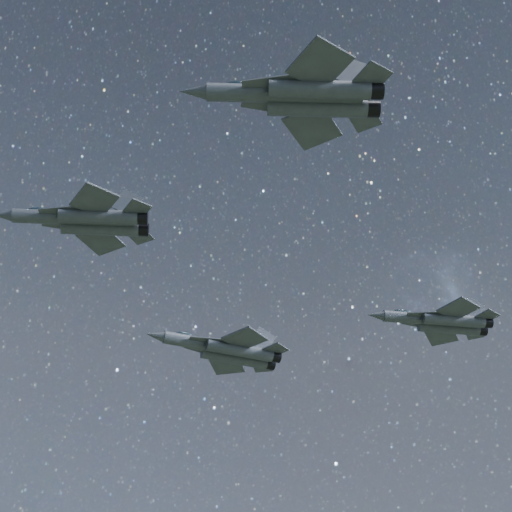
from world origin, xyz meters
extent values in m
cylinder|color=#343941|center=(-22.27, 2.37, 151.62)|extent=(7.63, 2.83, 1.57)
cone|color=#343941|center=(-27.05, 3.20, 151.62)|extent=(2.63, 1.81, 1.41)
ellipsoid|color=#1A282F|center=(-23.47, 2.58, 152.38)|extent=(2.55, 1.45, 0.78)
cube|color=#343941|center=(-17.10, 1.48, 151.57)|extent=(8.41, 2.91, 1.31)
cylinder|color=#343941|center=(-16.88, 0.41, 151.11)|extent=(8.62, 3.00, 1.57)
cylinder|color=#343941|center=(-16.53, 2.40, 151.11)|extent=(8.62, 3.00, 1.57)
cylinder|color=black|center=(-12.30, -0.38, 151.11)|extent=(1.54, 1.66, 1.45)
cylinder|color=black|center=(-11.96, 1.61, 151.11)|extent=(1.54, 1.66, 1.45)
cube|color=#343941|center=(-20.72, 0.72, 151.50)|extent=(5.30, 2.91, 0.12)
cube|color=#343941|center=(-20.25, 3.41, 151.50)|extent=(5.27, 1.22, 0.12)
cube|color=#343941|center=(-17.49, -1.94, 151.32)|extent=(5.19, 5.47, 0.20)
cube|color=#343941|center=(-16.32, 4.82, 151.32)|extent=(5.75, 5.79, 0.20)
cube|color=#343941|center=(-12.93, -1.60, 151.32)|extent=(3.05, 3.17, 0.15)
cube|color=#343941|center=(-12.13, 2.97, 151.32)|extent=(3.40, 3.42, 0.15)
cube|color=#343941|center=(-14.04, -0.34, 153.03)|extent=(3.44, 1.04, 3.59)
cube|color=#343941|center=(-13.61, 2.15, 153.03)|extent=(3.52, 0.60, 3.59)
cylinder|color=#343941|center=(-3.14, 19.46, 148.25)|extent=(7.94, 2.56, 1.64)
cone|color=#343941|center=(-8.16, 18.85, 148.25)|extent=(2.69, 1.77, 1.48)
ellipsoid|color=#1A282F|center=(-4.39, 19.31, 149.04)|extent=(2.62, 1.40, 0.81)
cube|color=#343941|center=(2.31, 20.11, 148.20)|extent=(8.77, 2.60, 1.37)
cylinder|color=#343941|center=(2.85, 19.11, 147.73)|extent=(8.99, 2.69, 1.64)
cylinder|color=#343941|center=(2.60, 21.21, 147.73)|extent=(8.99, 2.69, 1.64)
cylinder|color=black|center=(7.67, 19.69, 147.73)|extent=(1.54, 1.67, 1.52)
cylinder|color=black|center=(7.42, 21.79, 147.73)|extent=(1.54, 1.67, 1.52)
cube|color=#343941|center=(-1.08, 18.27, 148.13)|extent=(5.55, 1.55, 0.13)
cube|color=#343941|center=(-1.42, 21.10, 148.13)|extent=(5.57, 2.78, 0.13)
cube|color=#343941|center=(2.94, 16.58, 147.94)|extent=(5.96, 6.04, 0.21)
cube|color=#343941|center=(2.09, 23.69, 147.94)|extent=(5.55, 5.81, 0.21)
cube|color=#343941|center=(7.41, 18.28, 147.94)|extent=(3.52, 3.56, 0.16)
cube|color=#343941|center=(6.83, 23.10, 147.94)|extent=(3.27, 3.38, 0.16)
cube|color=#343941|center=(5.92, 19.22, 149.73)|extent=(3.68, 0.58, 3.75)
cube|color=#343941|center=(5.61, 21.83, 149.73)|extent=(3.62, 0.90, 3.75)
cylinder|color=#343941|center=(-4.84, -20.93, 150.38)|extent=(8.08, 3.20, 1.67)
cone|color=#343941|center=(-9.87, -19.91, 150.38)|extent=(2.81, 1.98, 1.50)
ellipsoid|color=#1A282F|center=(-6.10, -20.67, 151.18)|extent=(2.72, 1.60, 0.82)
cube|color=#343941|center=(0.60, -22.03, 150.32)|extent=(8.90, 3.31, 1.39)
cylinder|color=#343941|center=(0.81, -23.16, 149.84)|extent=(9.13, 3.42, 1.67)
cylinder|color=#343941|center=(1.23, -21.07, 149.84)|extent=(9.13, 3.42, 1.67)
cylinder|color=black|center=(5.63, -24.14, 149.84)|extent=(1.67, 1.78, 1.54)
cylinder|color=black|center=(6.05, -22.05, 149.84)|extent=(1.67, 1.78, 1.54)
cube|color=#343941|center=(-3.24, -22.72, 150.25)|extent=(5.58, 3.21, 0.13)
cube|color=#343941|center=(-2.67, -19.90, 150.25)|extent=(5.57, 1.22, 0.13)
cube|color=#343941|center=(0.09, -25.63, 150.06)|extent=(5.41, 5.73, 0.21)
cube|color=#343941|center=(1.53, -18.51, 150.06)|extent=(6.11, 6.13, 0.21)
cube|color=#343941|center=(4.93, -25.42, 150.06)|extent=(3.18, 3.31, 0.16)
cube|color=#343941|center=(5.91, -20.60, 150.06)|extent=(3.61, 3.63, 0.16)
cube|color=#343941|center=(3.79, -24.04, 151.87)|extent=(3.61, 1.20, 3.80)
cube|color=#343941|center=(4.32, -21.42, 151.87)|extent=(3.72, 0.66, 3.80)
cylinder|color=#343941|center=(21.03, 6.32, 147.34)|extent=(6.72, 2.02, 1.40)
cone|color=#343941|center=(16.75, 6.73, 147.34)|extent=(2.26, 1.45, 1.25)
ellipsoid|color=#1A282F|center=(19.96, 6.42, 148.01)|extent=(2.21, 1.14, 0.69)
cube|color=#343941|center=(25.66, 5.88, 147.30)|extent=(7.43, 2.03, 1.16)
cylinder|color=#343941|center=(25.93, 4.95, 146.90)|extent=(7.62, 2.10, 1.40)
cylinder|color=#343941|center=(26.10, 6.73, 146.90)|extent=(7.62, 2.10, 1.40)
cylinder|color=black|center=(30.03, 4.56, 146.90)|extent=(1.28, 1.39, 1.29)
cylinder|color=black|center=(30.20, 6.34, 146.90)|extent=(1.28, 1.39, 1.29)
cube|color=#343941|center=(22.51, 4.96, 147.24)|extent=(4.74, 2.26, 0.11)
cube|color=#343941|center=(22.74, 7.37, 147.24)|extent=(4.73, 1.43, 0.11)
cube|color=#343941|center=(25.55, 2.83, 147.07)|extent=(4.76, 4.96, 0.18)
cube|color=#343941|center=(26.13, 8.89, 147.07)|extent=(5.04, 5.12, 0.18)
cube|color=#343941|center=(29.56, 3.44, 147.07)|extent=(2.80, 2.89, 0.13)
cube|color=#343941|center=(29.95, 7.53, 147.07)|extent=(2.97, 3.02, 0.13)
cube|color=#343941|center=(28.49, 4.48, 148.60)|extent=(3.09, 0.69, 3.18)
cube|color=#343941|center=(28.70, 6.71, 148.60)|extent=(3.12, 0.47, 3.18)
camera|label=1|loc=(-15.17, -66.76, 96.86)|focal=55.00mm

